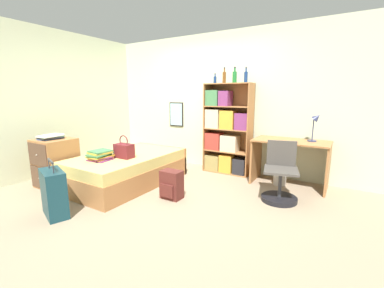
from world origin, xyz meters
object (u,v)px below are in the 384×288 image
(dresser, at_px, (56,163))
(bookcase, at_px, (225,133))
(backpack, at_px, (171,185))
(desk, at_px, (290,155))
(suitcase, at_px, (54,193))
(waste_bin, at_px, (280,178))
(bottle_blue, at_px, (246,77))
(desk_chair, at_px, (280,182))
(magazine_pile_on_dresser, at_px, (50,137))
(book_stack_on_bed, at_px, (100,155))
(bottle_clear, at_px, (235,77))
(bottle_green, at_px, (215,80))
(desk_lamp, at_px, (316,122))
(bottle_brown, at_px, (224,77))
(bed, at_px, (128,169))
(handbag, at_px, (124,150))

(dresser, xyz_separation_m, bookcase, (1.99, 2.11, 0.36))
(backpack, bearing_deg, desk, 47.89)
(suitcase, bearing_deg, waste_bin, 50.83)
(bottle_blue, height_order, desk_chair, bottle_blue)
(magazine_pile_on_dresser, distance_m, bookcase, 2.94)
(bottle_blue, bearing_deg, book_stack_on_bed, -128.68)
(desk, bearing_deg, bottle_blue, 170.70)
(bookcase, xyz_separation_m, desk_chair, (1.21, -0.82, -0.49))
(dresser, distance_m, waste_bin, 3.62)
(bottle_clear, height_order, desk_chair, bottle_clear)
(magazine_pile_on_dresser, height_order, desk_chair, magazine_pile_on_dresser)
(bottle_green, xyz_separation_m, desk, (1.43, -0.15, -1.21))
(dresser, distance_m, backpack, 1.97)
(bottle_green, distance_m, desk, 1.88)
(desk_lamp, xyz_separation_m, waste_bin, (-0.44, -0.15, -0.92))
(bottle_clear, xyz_separation_m, desk, (1.03, -0.11, -1.25))
(bottle_brown, distance_m, bottle_blue, 0.41)
(dresser, bearing_deg, bottle_blue, 42.11)
(bed, xyz_separation_m, bottle_brown, (1.05, 1.44, 1.52))
(dresser, height_order, desk, dresser)
(backpack, bearing_deg, book_stack_on_bed, -162.73)
(bottle_blue, xyz_separation_m, desk, (0.84, -0.14, -1.24))
(dresser, bearing_deg, desk, 31.91)
(bed, xyz_separation_m, bookcase, (1.10, 1.42, 0.50))
(book_stack_on_bed, distance_m, dresser, 0.87)
(bed, relative_size, dresser, 2.46)
(bottle_clear, bearing_deg, desk_lamp, -0.95)
(bookcase, bearing_deg, handbag, -121.23)
(handbag, xyz_separation_m, desk_chair, (2.18, 0.78, -0.35))
(bottle_green, xyz_separation_m, desk_chair, (1.45, -0.84, -1.47))
(book_stack_on_bed, xyz_separation_m, bookcase, (1.17, 1.90, 0.18))
(magazine_pile_on_dresser, bearing_deg, suitcase, -30.46)
(suitcase, height_order, bookcase, bookcase)
(book_stack_on_bed, relative_size, desk_lamp, 0.83)
(book_stack_on_bed, bearing_deg, bottle_clear, 54.72)
(bed, xyz_separation_m, desk_chair, (2.31, 0.61, 0.01))
(bed, bearing_deg, desk_chair, 14.69)
(bottle_blue, height_order, waste_bin, bottle_blue)
(bottle_green, bearing_deg, desk_chair, -29.95)
(desk, distance_m, desk_chair, 0.73)
(dresser, relative_size, desk_lamp, 1.69)
(backpack, bearing_deg, bottle_green, 94.86)
(bottle_clear, relative_size, waste_bin, 1.16)
(waste_bin, bearing_deg, bed, -150.39)
(bed, relative_size, backpack, 4.64)
(bed, distance_m, bottle_blue, 2.54)
(backpack, bearing_deg, desk_chair, 29.64)
(dresser, distance_m, magazine_pile_on_dresser, 0.42)
(dresser, bearing_deg, bottle_green, 50.57)
(desk_lamp, distance_m, desk_chair, 1.15)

